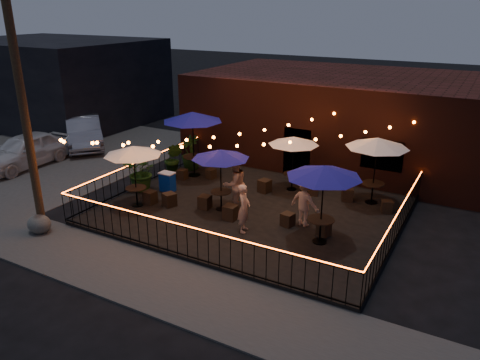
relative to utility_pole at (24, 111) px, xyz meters
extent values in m
plane|color=black|center=(5.40, 2.60, -4.00)|extent=(110.00, 110.00, 0.00)
cube|color=black|center=(5.40, 4.60, -3.92)|extent=(10.00, 8.00, 0.15)
cube|color=#413F3C|center=(5.40, -0.65, -3.98)|extent=(18.00, 2.50, 0.05)
cube|color=#413F3C|center=(-6.60, 6.60, -3.99)|extent=(11.00, 12.00, 0.02)
cube|color=#35150E|center=(6.40, 12.60, -2.00)|extent=(14.00, 8.00, 4.00)
cube|color=black|center=(5.40, 8.72, -2.90)|extent=(1.20, 0.24, 2.20)
cube|color=black|center=(8.90, 8.72, -2.40)|extent=(1.60, 0.24, 1.20)
cube|color=black|center=(-12.60, 11.60, -1.50)|extent=(12.00, 9.00, 5.00)
cylinder|color=#3C2518|center=(0.00, 0.00, 0.00)|extent=(0.26, 0.26, 8.00)
cube|color=black|center=(5.40, 0.60, -3.77)|extent=(10.00, 0.04, 0.04)
cube|color=black|center=(5.40, 0.60, -2.85)|extent=(10.00, 0.04, 0.04)
cube|color=#F44F0E|center=(5.40, 0.60, -2.82)|extent=(10.00, 0.03, 0.02)
cube|color=black|center=(0.40, 4.60, -3.77)|extent=(0.04, 8.00, 0.04)
cube|color=black|center=(0.40, 4.60, -2.85)|extent=(0.04, 8.00, 0.04)
cube|color=#F44F0E|center=(0.40, 4.60, -2.82)|extent=(0.03, 8.00, 0.02)
cube|color=black|center=(10.40, 4.60, -3.77)|extent=(0.04, 8.00, 0.04)
cube|color=black|center=(10.40, 4.60, -2.85)|extent=(0.04, 8.00, 0.04)
cube|color=#F44F0E|center=(10.40, 4.60, -2.82)|extent=(0.03, 8.00, 0.02)
cylinder|color=black|center=(1.60, 2.84, -3.84)|extent=(0.41, 0.41, 0.03)
cylinder|color=black|center=(1.60, 2.84, -3.51)|extent=(0.06, 0.06, 0.67)
cylinder|color=black|center=(1.60, 2.84, -3.16)|extent=(0.74, 0.74, 0.04)
cylinder|color=black|center=(1.60, 2.84, -2.74)|extent=(0.04, 0.04, 2.22)
cone|color=silver|center=(1.60, 2.84, -1.77)|extent=(2.26, 2.26, 0.32)
cylinder|color=black|center=(1.60, 6.51, -3.83)|extent=(0.50, 0.50, 0.03)
cylinder|color=black|center=(1.60, 6.51, -3.43)|extent=(0.07, 0.07, 0.82)
cylinder|color=black|center=(1.60, 6.51, -3.01)|extent=(0.91, 0.91, 0.05)
cylinder|color=black|center=(1.60, 6.51, -2.49)|extent=(0.05, 0.05, 2.73)
cone|color=navy|center=(1.60, 6.51, -1.29)|extent=(3.08, 3.08, 0.40)
cylinder|color=black|center=(4.45, 4.03, -3.84)|extent=(0.40, 0.40, 0.03)
cylinder|color=black|center=(4.45, 4.03, -3.51)|extent=(0.05, 0.05, 0.66)
cylinder|color=black|center=(4.45, 4.03, -3.17)|extent=(0.73, 0.73, 0.04)
cylinder|color=black|center=(4.45, 4.03, -2.75)|extent=(0.04, 0.04, 2.20)
cone|color=navy|center=(4.45, 4.03, -1.79)|extent=(2.16, 2.16, 0.32)
cylinder|color=black|center=(5.88, 7.03, -3.84)|extent=(0.39, 0.39, 0.03)
cylinder|color=black|center=(5.88, 7.03, -3.52)|extent=(0.05, 0.05, 0.64)
cylinder|color=black|center=(5.88, 7.03, -3.19)|extent=(0.71, 0.71, 0.04)
cylinder|color=black|center=(5.88, 7.03, -2.78)|extent=(0.04, 0.04, 2.13)
cone|color=silver|center=(5.88, 7.03, -1.85)|extent=(2.45, 2.45, 0.31)
cylinder|color=black|center=(8.37, 3.39, -3.83)|extent=(0.45, 0.45, 0.03)
cylinder|color=black|center=(8.37, 3.39, -3.47)|extent=(0.06, 0.06, 0.74)
cylinder|color=black|center=(8.37, 3.39, -3.09)|extent=(0.82, 0.82, 0.04)
cylinder|color=black|center=(8.37, 3.39, -2.62)|extent=(0.05, 0.05, 2.46)
cone|color=navy|center=(8.37, 3.39, -1.54)|extent=(2.46, 2.46, 0.36)
cylinder|color=black|center=(8.97, 7.24, -3.83)|extent=(0.45, 0.45, 0.03)
cylinder|color=black|center=(8.97, 7.24, -3.47)|extent=(0.06, 0.06, 0.73)
cylinder|color=black|center=(8.97, 7.24, -3.10)|extent=(0.82, 0.82, 0.04)
cylinder|color=black|center=(8.97, 7.24, -2.63)|extent=(0.04, 0.04, 2.45)
cone|color=silver|center=(8.97, 7.24, -1.56)|extent=(2.55, 2.55, 0.36)
cube|color=black|center=(1.90, 3.21, -3.61)|extent=(0.43, 0.43, 0.48)
cube|color=black|center=(2.66, 3.38, -3.61)|extent=(0.54, 0.54, 0.49)
cube|color=black|center=(1.42, 5.89, -3.64)|extent=(0.38, 0.38, 0.42)
cube|color=black|center=(2.42, 6.54, -3.64)|extent=(0.42, 0.42, 0.41)
cube|color=black|center=(3.89, 3.82, -3.61)|extent=(0.42, 0.42, 0.47)
cube|color=black|center=(5.16, 3.46, -3.60)|extent=(0.43, 0.43, 0.51)
cube|color=black|center=(5.06, 6.27, -3.60)|extent=(0.50, 0.50, 0.50)
cube|color=black|center=(6.82, 6.92, -3.63)|extent=(0.46, 0.46, 0.44)
cube|color=black|center=(7.05, 3.95, -3.63)|extent=(0.44, 0.44, 0.44)
cube|color=black|center=(8.32, 3.86, -3.64)|extent=(0.46, 0.46, 0.43)
cube|color=black|center=(8.13, 6.99, -3.61)|extent=(0.53, 0.53, 0.48)
cube|color=black|center=(9.65, 6.63, -3.63)|extent=(0.47, 0.47, 0.43)
imported|color=tan|center=(5.97, 2.92, -3.05)|extent=(0.53, 0.66, 1.59)
imported|color=#D0A08A|center=(4.87, 4.26, -2.88)|extent=(1.03, 1.15, 1.94)
imported|color=tan|center=(7.51, 4.26, -3.00)|extent=(1.22, 0.89, 1.69)
imported|color=#1D4015|center=(0.80, 4.13, -3.11)|extent=(1.59, 1.46, 1.48)
imported|color=#0D360B|center=(0.80, 6.15, -3.14)|extent=(0.94, 0.85, 1.42)
imported|color=#0C3C0C|center=(1.01, 7.12, -3.09)|extent=(1.07, 1.07, 1.51)
cube|color=#072EB3|center=(1.71, 4.51, -3.49)|extent=(0.55, 0.39, 0.72)
cube|color=silver|center=(1.71, 4.51, -3.11)|extent=(0.59, 0.43, 0.05)
ellipsoid|color=#43443F|center=(0.11, -0.20, -3.67)|extent=(0.94, 0.83, 0.66)
imported|color=white|center=(-6.09, 4.12, -3.24)|extent=(1.93, 4.53, 1.53)
imported|color=gray|center=(-6.19, 7.77, -3.22)|extent=(4.66, 4.35, 1.56)
camera|label=1|loc=(12.45, -8.98, 2.97)|focal=35.00mm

